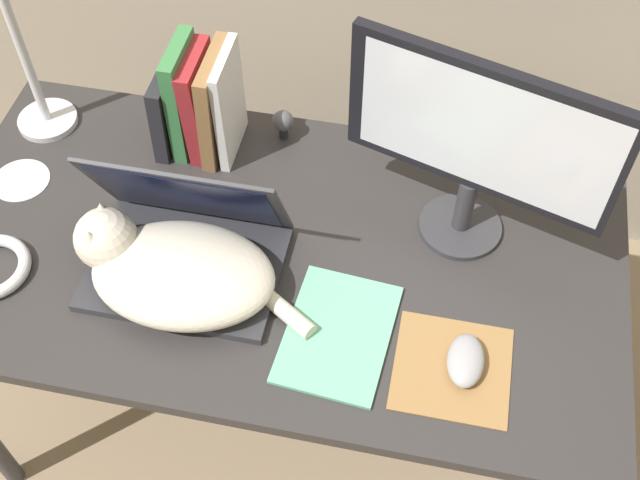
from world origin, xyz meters
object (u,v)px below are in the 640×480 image
cat (171,269)px  notepad (338,334)px  laptop (186,246)px  webcam (283,122)px  cd_disc (21,180)px  computer_mouse (466,361)px  book_row (198,102)px  external_monitor (479,143)px  desk_lamp (14,11)px

cat → notepad: size_ratio=1.74×
laptop → webcam: laptop is taller
laptop → cat: bearing=-97.3°
notepad → cd_disc: size_ratio=2.26×
webcam → notepad: bearing=-65.8°
computer_mouse → laptop: bearing=167.3°
notepad → webcam: webcam is taller
cat → book_row: (-0.06, 0.38, 0.06)m
computer_mouse → notepad: (-0.23, 0.02, -0.02)m
notepad → cat: bearing=172.5°
laptop → webcam: bearing=74.5°
cat → notepad: cat is taller
computer_mouse → cd_disc: 0.98m
book_row → cat: bearing=-81.6°
book_row → notepad: book_row is taller
external_monitor → cd_disc: external_monitor is taller
laptop → cat: (-0.01, -0.06, 0.01)m
webcam → computer_mouse: bearing=-48.0°
cat → laptop: bearing=82.7°
desk_lamp → webcam: bearing=10.6°
cat → external_monitor: external_monitor is taller
external_monitor → notepad: size_ratio=1.80×
notepad → webcam: bearing=114.2°
cat → computer_mouse: cat is taller
cd_disc → laptop: bearing=-17.6°
external_monitor → desk_lamp: desk_lamp is taller
external_monitor → cat: bearing=-154.2°
laptop → cat: 0.06m
desk_lamp → cd_disc: desk_lamp is taller
notepad → webcam: (-0.21, 0.47, 0.04)m
desk_lamp → webcam: 0.57m
external_monitor → webcam: (-0.40, 0.18, -0.20)m
desk_lamp → computer_mouse: bearing=-23.2°
computer_mouse → book_row: 0.75m
computer_mouse → book_row: bearing=144.1°
desk_lamp → notepad: desk_lamp is taller
computer_mouse → webcam: bearing=132.0°
webcam → laptop: bearing=-105.5°
book_row → webcam: book_row is taller
laptop → computer_mouse: (0.54, -0.12, -0.03)m
cat → cd_disc: bearing=154.4°
laptop → cd_disc: laptop is taller
cat → external_monitor: size_ratio=0.97×
book_row → cd_disc: book_row is taller
cat → book_row: size_ratio=1.87×
computer_mouse → notepad: 0.23m
book_row → computer_mouse: bearing=-35.9°
external_monitor → notepad: 0.42m
computer_mouse → webcam: 0.66m
notepad → laptop: bearing=161.6°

